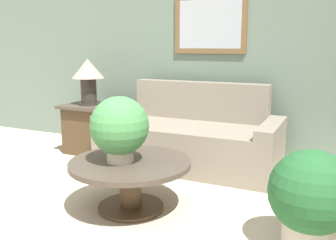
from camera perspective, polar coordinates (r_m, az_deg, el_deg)
name	(u,v)px	position (r m, az deg, el deg)	size (l,w,h in m)	color
wall_back	(216,48)	(4.62, 7.25, 10.84)	(7.95, 0.09, 2.60)	slate
couch_main	(190,139)	(4.22, 3.30, -2.93)	(1.98, 0.90, 0.92)	gray
coffee_table	(130,174)	(3.10, -5.76, -8.19)	(0.99, 0.99, 0.41)	#4C3823
side_table	(90,128)	(4.85, -11.77, -1.13)	(0.59, 0.59, 0.61)	#4C3823
table_lamp	(88,75)	(4.75, -12.09, 6.74)	(0.39, 0.39, 0.56)	#2D2823
potted_plant_on_table	(120,127)	(2.98, -7.40, -1.10)	(0.47, 0.47, 0.53)	beige
potted_plant_floor	(311,197)	(2.64, 20.95, -10.90)	(0.56, 0.56, 0.68)	beige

